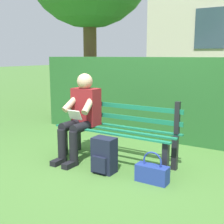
# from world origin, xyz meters

# --- Properties ---
(ground) EXTENTS (60.00, 60.00, 0.00)m
(ground) POSITION_xyz_m (0.00, 0.00, 0.00)
(ground) COLOR #477533
(park_bench) EXTENTS (1.72, 0.47, 0.87)m
(park_bench) POSITION_xyz_m (0.00, -0.06, 0.43)
(park_bench) COLOR black
(park_bench) RESTS_ON ground
(person_seated) EXTENTS (0.44, 0.73, 1.19)m
(person_seated) POSITION_xyz_m (0.51, 0.10, 0.64)
(person_seated) COLOR maroon
(person_seated) RESTS_ON ground
(hedge_backdrop) EXTENTS (4.71, 0.69, 1.48)m
(hedge_backdrop) POSITION_xyz_m (-0.01, -1.57, 0.74)
(hedge_backdrop) COLOR #265B28
(hedge_backdrop) RESTS_ON ground
(backpack) EXTENTS (0.28, 0.27, 0.44)m
(backpack) POSITION_xyz_m (-0.07, 0.39, 0.22)
(backpack) COLOR #191E33
(backpack) RESTS_ON ground
(handbag) EXTENTS (0.38, 0.16, 0.37)m
(handbag) POSITION_xyz_m (-0.70, 0.35, 0.11)
(handbag) COLOR navy
(handbag) RESTS_ON ground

